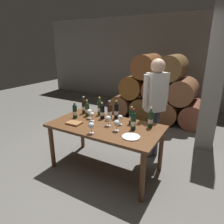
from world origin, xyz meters
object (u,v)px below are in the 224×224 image
(wine_bottle_1, at_px, (84,106))
(wine_glass_1, at_px, (91,126))
(wine_glass_0, at_px, (108,119))
(wine_glass_2, at_px, (117,123))
(wine_bottle_5, at_px, (100,107))
(tasting_notebook, at_px, (74,123))
(wine_bottle_3, at_px, (75,111))
(wine_glass_4, at_px, (120,118))
(wine_bottle_6, at_px, (116,111))
(wine_bottle_7, at_px, (110,111))
(wine_bottle_2, at_px, (133,121))
(wine_bottle_4, at_px, (87,109))
(sommelier_presenting, at_px, (156,100))
(dining_table, at_px, (106,131))
(wine_bottle_0, at_px, (102,112))
(wine_glass_3, at_px, (92,115))
(serving_plate, at_px, (131,137))
(wine_glass_5, at_px, (90,112))
(wine_bottle_9, at_px, (150,119))
(wine_bottle_8, at_px, (131,116))

(wine_bottle_1, height_order, wine_glass_1, wine_bottle_1)
(wine_glass_0, relative_size, wine_glass_2, 0.98)
(wine_bottle_5, relative_size, tasting_notebook, 1.43)
(wine_bottle_3, height_order, wine_glass_4, wine_bottle_3)
(wine_bottle_6, relative_size, wine_glass_4, 1.99)
(wine_bottle_6, bearing_deg, wine_bottle_7, -131.37)
(wine_glass_4, bearing_deg, wine_bottle_2, -17.39)
(wine_bottle_4, height_order, wine_glass_4, wine_bottle_4)
(sommelier_presenting, bearing_deg, wine_glass_2, -107.73)
(dining_table, bearing_deg, wine_bottle_0, 131.59)
(wine_bottle_3, xyz_separation_m, wine_glass_3, (0.33, 0.02, -0.01))
(wine_glass_1, height_order, wine_glass_4, wine_glass_1)
(wine_bottle_1, height_order, wine_bottle_4, wine_bottle_1)
(wine_bottle_4, relative_size, serving_plate, 1.16)
(wine_bottle_4, distance_m, wine_glass_3, 0.28)
(wine_bottle_0, xyz_separation_m, wine_glass_5, (-0.18, -0.10, -0.01))
(serving_plate, bearing_deg, wine_glass_5, 161.17)
(wine_glass_3, bearing_deg, wine_glass_0, -6.38)
(wine_bottle_1, relative_size, serving_plate, 1.26)
(wine_bottle_9, relative_size, wine_glass_4, 2.02)
(wine_bottle_1, distance_m, wine_glass_0, 0.73)
(wine_bottle_3, distance_m, wine_glass_1, 0.69)
(wine_bottle_8, relative_size, wine_glass_5, 1.71)
(wine_bottle_9, bearing_deg, tasting_notebook, -156.77)
(serving_plate, bearing_deg, wine_glass_1, -163.57)
(wine_glass_5, bearing_deg, wine_bottle_4, 141.03)
(dining_table, height_order, serving_plate, serving_plate)
(wine_bottle_0, xyz_separation_m, wine_glass_3, (-0.08, -0.18, -0.01))
(wine_bottle_7, xyz_separation_m, wine_glass_5, (-0.29, -0.15, -0.02))
(wine_bottle_1, relative_size, wine_bottle_3, 1.10)
(wine_bottle_6, bearing_deg, wine_bottle_5, 178.27)
(dining_table, relative_size, wine_bottle_6, 5.53)
(wine_bottle_5, relative_size, wine_bottle_9, 1.01)
(wine_glass_3, bearing_deg, wine_glass_2, -14.78)
(wine_bottle_2, relative_size, wine_glass_3, 2.12)
(wine_bottle_1, bearing_deg, dining_table, -24.66)
(wine_bottle_4, relative_size, tasting_notebook, 1.27)
(wine_glass_0, height_order, wine_glass_2, wine_glass_2)
(wine_glass_1, xyz_separation_m, wine_glass_2, (0.26, 0.25, 0.00))
(wine_glass_1, relative_size, serving_plate, 0.67)
(wine_bottle_1, distance_m, wine_bottle_2, 1.08)
(wine_bottle_3, distance_m, wine_bottle_8, 0.94)
(wine_glass_3, relative_size, tasting_notebook, 0.68)
(dining_table, distance_m, wine_glass_4, 0.30)
(wine_bottle_5, relative_size, wine_bottle_6, 1.02)
(wine_bottle_2, bearing_deg, serving_plate, -72.13)
(wine_bottle_8, distance_m, wine_glass_3, 0.62)
(wine_bottle_3, bearing_deg, wine_bottle_2, 2.09)
(wine_bottle_3, xyz_separation_m, wine_glass_0, (0.65, -0.01, -0.01))
(wine_bottle_3, xyz_separation_m, wine_glass_5, (0.23, 0.10, -0.01))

